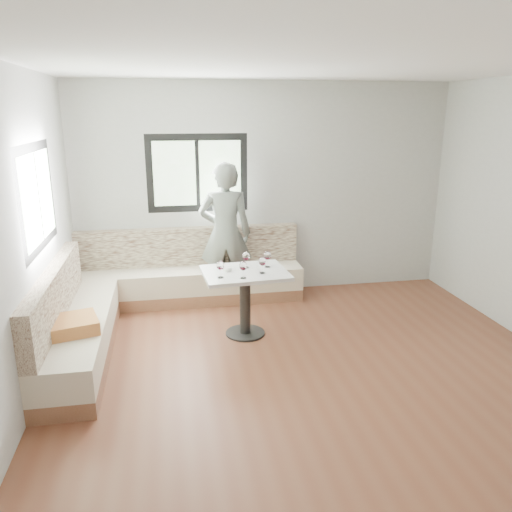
{
  "coord_description": "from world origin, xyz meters",
  "views": [
    {
      "loc": [
        -1.29,
        -4.0,
        2.43
      ],
      "look_at": [
        -0.36,
        1.21,
        0.88
      ],
      "focal_mm": 35.0,
      "sensor_mm": 36.0,
      "label": 1
    }
  ],
  "objects": [
    {
      "name": "wine_glass_e",
      "position": [
        -0.23,
        1.21,
        0.87
      ],
      "size": [
        0.08,
        0.08,
        0.18
      ],
      "color": "white",
      "rests_on": "table"
    },
    {
      "name": "olive_ramekin",
      "position": [
        -0.69,
        1.17,
        0.76
      ],
      "size": [
        0.09,
        0.09,
        0.04
      ],
      "color": "white",
      "rests_on": "table"
    },
    {
      "name": "room",
      "position": [
        -0.08,
        0.08,
        1.41
      ],
      "size": [
        5.01,
        5.01,
        2.81
      ],
      "color": "brown",
      "rests_on": "ground"
    },
    {
      "name": "table",
      "position": [
        -0.5,
        1.11,
        0.56
      ],
      "size": [
        0.96,
        0.77,
        0.74
      ],
      "rotation": [
        0.0,
        0.0,
        0.08
      ],
      "color": "black",
      "rests_on": "ground"
    },
    {
      "name": "banquette",
      "position": [
        -1.59,
        1.62,
        0.33
      ],
      "size": [
        2.9,
        2.8,
        0.95
      ],
      "color": "#8D5C42",
      "rests_on": "ground"
    },
    {
      "name": "wine_glass_b",
      "position": [
        -0.56,
        0.88,
        0.87
      ],
      "size": [
        0.08,
        0.08,
        0.18
      ],
      "color": "white",
      "rests_on": "table"
    },
    {
      "name": "person",
      "position": [
        -0.59,
        2.16,
        0.92
      ],
      "size": [
        0.72,
        0.52,
        1.83
      ],
      "primitive_type": "imported",
      "rotation": [
        0.0,
        0.0,
        3.01
      ],
      "color": "slate",
      "rests_on": "ground"
    },
    {
      "name": "wine_glass_c",
      "position": [
        -0.33,
        1.0,
        0.87
      ],
      "size": [
        0.08,
        0.08,
        0.18
      ],
      "color": "white",
      "rests_on": "table"
    },
    {
      "name": "wine_glass_a",
      "position": [
        -0.79,
        0.94,
        0.87
      ],
      "size": [
        0.08,
        0.08,
        0.18
      ],
      "color": "white",
      "rests_on": "table"
    },
    {
      "name": "wine_glass_d",
      "position": [
        -0.47,
        1.23,
        0.87
      ],
      "size": [
        0.08,
        0.08,
        0.18
      ],
      "color": "white",
      "rests_on": "table"
    }
  ]
}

